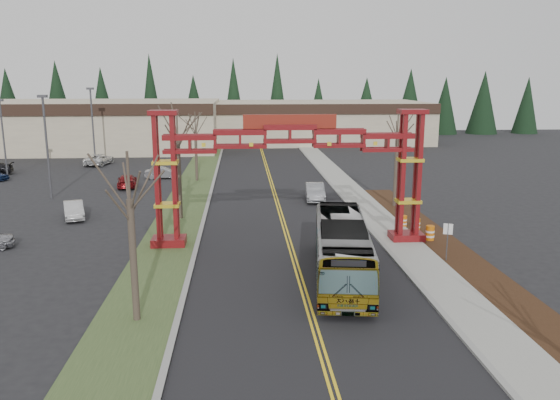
{
  "coord_description": "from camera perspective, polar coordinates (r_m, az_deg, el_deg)",
  "views": [
    {
      "loc": [
        -3.12,
        -17.05,
        10.76
      ],
      "look_at": [
        -0.94,
        13.61,
        3.97
      ],
      "focal_mm": 35.0,
      "sensor_mm": 36.0,
      "label": 1
    }
  ],
  "objects": [
    {
      "name": "gateway_arch",
      "position": [
        35.51,
        1.02,
        4.72
      ],
      "size": [
        18.2,
        1.6,
        8.9
      ],
      "color": "#5E0C0E",
      "rests_on": "ground"
    },
    {
      "name": "barrel_mid",
      "position": [
        40.9,
        14.1,
        -2.52
      ],
      "size": [
        0.5,
        0.5,
        0.92
      ],
      "color": "#CB640B",
      "rests_on": "ground"
    },
    {
      "name": "parked_car_near_b",
      "position": [
        46.16,
        -20.75,
        -1.0
      ],
      "size": [
        2.68,
        4.33,
        1.35
      ],
      "primitive_type": "imported",
      "rotation": [
        0.0,
        0.0,
        0.33
      ],
      "color": "silver",
      "rests_on": "ground"
    },
    {
      "name": "parked_car_far_b",
      "position": [
        74.36,
        -18.37,
        4.05
      ],
      "size": [
        3.25,
        5.51,
        1.44
      ],
      "primitive_type": "imported",
      "rotation": [
        0.0,
        0.0,
        2.97
      ],
      "color": "white",
      "rests_on": "ground"
    },
    {
      "name": "sidewalk_right",
      "position": [
        44.69,
        9.95,
        -1.58
      ],
      "size": [
        2.6,
        110.0,
        0.14
      ],
      "primitive_type": "cube",
      "color": "gray",
      "rests_on": "ground"
    },
    {
      "name": "barrel_south",
      "position": [
        38.42,
        15.4,
        -3.41
      ],
      "size": [
        0.6,
        0.6,
        1.11
      ],
      "color": "#CB640B",
      "rests_on": "ground"
    },
    {
      "name": "road",
      "position": [
        43.51,
        0.18,
        -1.86
      ],
      "size": [
        12.0,
        110.0,
        0.02
      ],
      "primitive_type": "cube",
      "color": "black",
      "rests_on": "ground"
    },
    {
      "name": "bare_tree_right_far",
      "position": [
        47.25,
        12.16,
        6.52
      ],
      "size": [
        3.03,
        3.03,
        8.15
      ],
      "color": "#382D26",
      "rests_on": "ground"
    },
    {
      "name": "light_pole_far",
      "position": [
        73.99,
        -19.01,
        7.84
      ],
      "size": [
        0.85,
        0.43,
        9.82
      ],
      "color": "#3F3F44",
      "rests_on": "ground"
    },
    {
      "name": "landscape_strip",
      "position": [
        31.99,
        21.04,
        -7.96
      ],
      "size": [
        2.6,
        50.0,
        0.12
      ],
      "primitive_type": "cube",
      "color": "black",
      "rests_on": "ground"
    },
    {
      "name": "curb_right",
      "position": [
        44.36,
        8.13,
        -1.62
      ],
      "size": [
        0.3,
        110.0,
        0.15
      ],
      "primitive_type": "cube",
      "color": "gray",
      "rests_on": "ground"
    },
    {
      "name": "grass_median",
      "position": [
        43.66,
        -10.36,
        -1.97
      ],
      "size": [
        4.0,
        110.0,
        0.08
      ],
      "primitive_type": "cube",
      "color": "#364C26",
      "rests_on": "ground"
    },
    {
      "name": "bare_tree_median_near",
      "position": [
        24.57,
        -15.42,
        -0.03
      ],
      "size": [
        3.2,
        3.2,
        7.79
      ],
      "color": "#382D26",
      "rests_on": "ground"
    },
    {
      "name": "transit_bus",
      "position": [
        30.3,
        6.47,
        -5.14
      ],
      "size": [
        4.28,
        12.05,
        3.28
      ],
      "primitive_type": "imported",
      "rotation": [
        0.0,
        0.0,
        -0.13
      ],
      "color": "#919598",
      "rests_on": "ground"
    },
    {
      "name": "light_pole_near",
      "position": [
        54.09,
        -23.23,
        5.84
      ],
      "size": [
        0.82,
        0.41,
        9.46
      ],
      "color": "#3F3F44",
      "rests_on": "ground"
    },
    {
      "name": "silver_sedan",
      "position": [
        49.78,
        3.67,
        0.85
      ],
      "size": [
        1.93,
        4.79,
        1.55
      ],
      "primitive_type": "imported",
      "rotation": [
        0.0,
        0.0,
        -0.06
      ],
      "color": "#A5A8AD",
      "rests_on": "ground"
    },
    {
      "name": "bare_tree_median_mid",
      "position": [
        42.83,
        -10.65,
        6.3
      ],
      "size": [
        3.38,
        3.38,
        8.61
      ],
      "color": "#382D26",
      "rests_on": "ground"
    },
    {
      "name": "barrel_north",
      "position": [
        41.56,
        12.79,
        -2.22
      ],
      "size": [
        0.5,
        0.5,
        0.92
      ],
      "color": "#CB640B",
      "rests_on": "ground"
    },
    {
      "name": "curb_left",
      "position": [
        43.49,
        -7.93,
        -1.9
      ],
      "size": [
        0.3,
        110.0,
        0.15
      ],
      "primitive_type": "cube",
      "color": "gray",
      "rests_on": "ground"
    },
    {
      "name": "street_sign",
      "position": [
        34.11,
        17.12,
        -3.48
      ],
      "size": [
        0.52,
        0.24,
        2.4
      ],
      "color": "#3F3F44",
      "rests_on": "ground"
    },
    {
      "name": "parked_car_mid_a",
      "position": [
        57.94,
        -15.69,
        1.94
      ],
      "size": [
        2.51,
        4.74,
        1.31
      ],
      "primitive_type": "imported",
      "rotation": [
        0.0,
        0.0,
        3.3
      ],
      "color": "maroon",
      "rests_on": "ground"
    },
    {
      "name": "lane_line_left",
      "position": [
        43.5,
        0.02,
        -1.84
      ],
      "size": [
        0.12,
        100.0,
        0.01
      ],
      "primitive_type": "cube",
      "color": "yellow",
      "rests_on": "road"
    },
    {
      "name": "bare_tree_median_far",
      "position": [
        59.27,
        -8.83,
        7.13
      ],
      "size": [
        3.04,
        3.04,
        7.46
      ],
      "color": "#382D26",
      "rests_on": "ground"
    },
    {
      "name": "lane_line_right",
      "position": [
        43.51,
        0.34,
        -1.83
      ],
      "size": [
        0.12,
        100.0,
        0.01
      ],
      "primitive_type": "cube",
      "color": "yellow",
      "rests_on": "road"
    },
    {
      "name": "parked_car_far_a",
      "position": [
        62.14,
        -12.14,
        2.79
      ],
      "size": [
        3.95,
        1.55,
        1.28
      ],
      "primitive_type": "imported",
      "rotation": [
        0.0,
        0.0,
        1.62
      ],
      "color": "gray",
      "rests_on": "ground"
    },
    {
      "name": "light_pole_mid",
      "position": [
        67.28,
        -26.97,
        6.23
      ],
      "size": [
        0.76,
        0.38,
        8.72
      ],
      "color": "#3F3F44",
      "rests_on": "ground"
    },
    {
      "name": "conifer_treeline",
      "position": [
        109.18,
        -2.32,
        10.19
      ],
      "size": [
        116.1,
        5.6,
        13.0
      ],
      "color": "black",
      "rests_on": "ground"
    },
    {
      "name": "ground",
      "position": [
        20.4,
        5.68,
        -19.45
      ],
      "size": [
        200.0,
        200.0,
        0.0
      ],
      "primitive_type": "plane",
      "color": "black",
      "rests_on": "ground"
    },
    {
      "name": "retail_building_east",
      "position": [
        98.15,
        3.67,
        8.19
      ],
      "size": [
        38.0,
        20.3,
        7.0
      ],
      "color": "tan",
      "rests_on": "ground"
    },
    {
      "name": "retail_building_west",
      "position": [
        93.24,
        -20.98,
        7.33
      ],
      "size": [
        46.0,
        22.3,
        7.5
      ],
      "color": "tan",
      "rests_on": "ground"
    }
  ]
}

